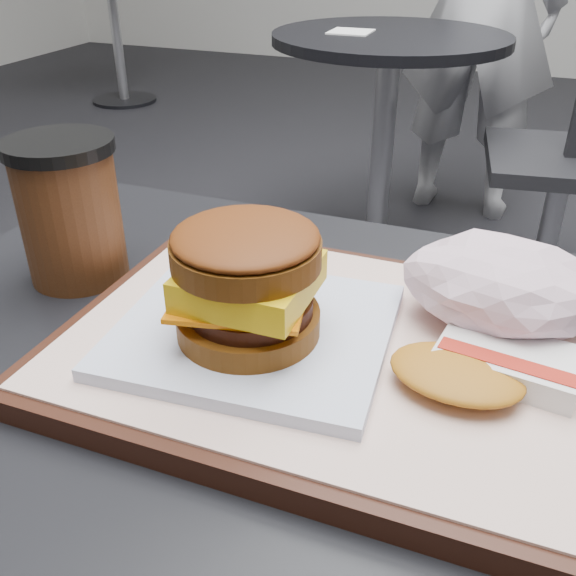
# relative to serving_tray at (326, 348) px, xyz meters

# --- Properties ---
(serving_tray) EXTENTS (0.38, 0.28, 0.02)m
(serving_tray) POSITION_rel_serving_tray_xyz_m (0.00, 0.00, 0.00)
(serving_tray) COLOR black
(serving_tray) RESTS_ON customer_table
(breakfast_sandwich) EXTENTS (0.20, 0.18, 0.09)m
(breakfast_sandwich) POSITION_rel_serving_tray_xyz_m (-0.05, -0.02, 0.05)
(breakfast_sandwich) COLOR white
(breakfast_sandwich) RESTS_ON serving_tray
(hash_brown) EXTENTS (0.12, 0.10, 0.02)m
(hash_brown) POSITION_rel_serving_tray_xyz_m (0.11, -0.01, 0.02)
(hash_brown) COLOR white
(hash_brown) RESTS_ON serving_tray
(crumpled_wrapper) EXTENTS (0.14, 0.11, 0.06)m
(crumpled_wrapper) POSITION_rel_serving_tray_xyz_m (0.11, 0.07, 0.04)
(crumpled_wrapper) COLOR white
(crumpled_wrapper) RESTS_ON serving_tray
(coffee_cup) EXTENTS (0.09, 0.09, 0.13)m
(coffee_cup) POSITION_rel_serving_tray_xyz_m (-0.25, 0.04, 0.06)
(coffee_cup) COLOR #442210
(coffee_cup) RESTS_ON customer_table
(neighbor_table) EXTENTS (0.70, 0.70, 0.75)m
(neighbor_table) POSITION_rel_serving_tray_xyz_m (-0.32, 1.60, -0.23)
(neighbor_table) COLOR black
(neighbor_table) RESTS_ON ground
(napkin) EXTENTS (0.12, 0.12, 0.00)m
(napkin) POSITION_rel_serving_tray_xyz_m (-0.44, 1.57, -0.03)
(napkin) COLOR white
(napkin) RESTS_ON neighbor_table
(bg_table_mid) EXTENTS (0.66, 0.66, 0.75)m
(bg_table_mid) POSITION_rel_serving_tray_xyz_m (-2.37, 3.15, -0.22)
(bg_table_mid) COLOR black
(bg_table_mid) RESTS_ON ground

